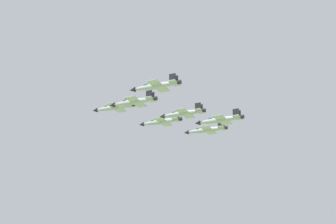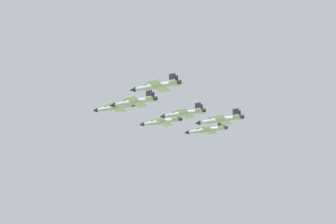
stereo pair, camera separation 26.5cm
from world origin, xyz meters
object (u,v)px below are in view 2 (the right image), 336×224
Objects in this scene: jet_right_wingman at (161,122)px; jet_right_outer at (207,130)px; jet_left_outer at (156,86)px; jet_slot_rear at (183,113)px; jet_lead at (115,107)px; jet_left_wingman at (134,102)px; jet_trailing at (220,120)px.

jet_right_wingman is 1.01× the size of jet_right_outer.
jet_right_wingman is 33.33m from jet_left_outer.
jet_slot_rear is (-0.79, 15.95, -2.17)m from jet_right_wingman.
jet_right_outer is (-31.74, 3.58, -4.71)m from jet_lead.
jet_left_wingman is 15.98m from jet_left_outer.
jet_left_wingman reaches higher than jet_trailing.
jet_lead is 32.28m from jet_right_outer.
jet_slot_rear is at bearing -89.41° from jet_left_outer.
jet_right_wingman is at bearing -139.75° from jet_lead.
jet_lead is 1.01× the size of jet_right_outer.
jet_lead is 16.32m from jet_left_wingman.
jet_trailing is at bearing -179.74° from jet_slot_rear.
jet_trailing is (6.75, 23.03, -4.64)m from jet_right_outer.
jet_left_outer reaches higher than jet_right_outer.
jet_slot_rear is at bearing 179.88° from jet_lead.
jet_trailing is at bearing 156.88° from jet_right_wingman.
jet_slot_rear is 12.75m from jet_trailing.
jet_right_wingman is at bearing -89.79° from jet_left_wingman.
jet_left_wingman is 20.68m from jet_right_wingman.
jet_left_wingman is 1.01× the size of jet_trailing.
jet_lead is at bearing 0.26° from jet_slot_rear.
jet_trailing is (-8.33, 8.87, -3.83)m from jet_slot_rear.
jet_left_wingman is 1.05× the size of jet_right_wingman.
jet_right_outer is at bearing -89.74° from jet_slot_rear.
jet_lead reaches higher than jet_slot_rear.
jet_right_wingman is at bearing 39.25° from jet_right_outer.
jet_right_outer is 0.96× the size of jet_trailing.
jet_trailing is at bearing 119.35° from jet_right_outer.
jet_left_wingman is (-0.79, 15.95, -3.39)m from jet_lead.
jet_right_wingman is (-15.08, -14.16, 0.02)m from jet_left_wingman.
jet_slot_rear is (15.08, 14.16, -0.82)m from jet_right_outer.
jet_right_outer is 0.98× the size of jet_slot_rear.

